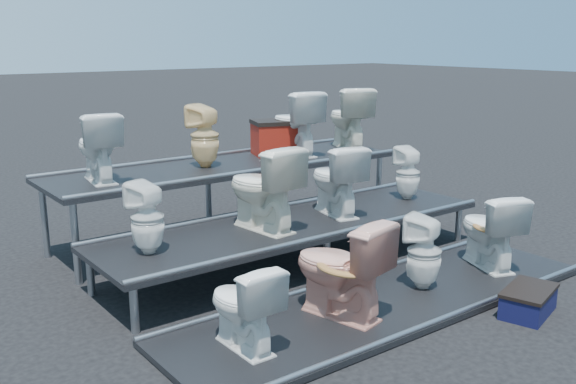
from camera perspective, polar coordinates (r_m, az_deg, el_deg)
ground at (r=6.66m, az=0.75°, el=-6.48°), size 80.00×80.00×0.00m
tier_front at (r=5.74m, az=8.80°, el=-9.67°), size 4.20×1.20×0.06m
tier_mid at (r=6.58m, az=0.75°, el=-4.60°), size 4.20×1.20×0.46m
tier_back at (r=7.56m, az=-5.27°, el=-0.69°), size 4.20×1.20×0.86m
toilet_0 at (r=4.72m, az=-4.02°, el=-10.03°), size 0.37×0.65×0.66m
toilet_1 at (r=5.22m, az=4.66°, el=-6.72°), size 0.63×0.90×0.83m
toilet_2 at (r=5.93m, az=12.00°, el=-5.23°), size 0.40×0.40×0.68m
toilet_3 at (r=6.63m, az=17.45°, el=-3.21°), size 0.66×0.84×0.76m
toilet_4 at (r=5.62m, az=-12.40°, el=-2.27°), size 0.36×0.37×0.63m
toilet_5 at (r=6.17m, az=-2.28°, el=0.39°), size 0.54×0.86×0.83m
toilet_6 at (r=6.74m, az=4.26°, el=1.13°), size 0.57×0.81×0.75m
toilet_7 at (r=7.51m, az=10.61°, el=1.67°), size 0.33×0.33×0.61m
toilet_8 at (r=6.74m, az=-16.57°, el=3.88°), size 0.49×0.74×0.71m
toilet_9 at (r=7.25m, az=-7.43°, el=4.97°), size 0.39×0.40×0.71m
toilet_10 at (r=7.95m, az=0.62°, el=6.15°), size 0.53×0.83×0.80m
toilet_11 at (r=8.51m, az=5.41°, el=6.60°), size 0.69×0.89×0.80m
red_crate at (r=8.01m, az=-1.14°, el=4.70°), size 0.64×0.57×0.38m
step_stool at (r=5.86m, az=20.57°, el=-9.20°), size 0.62×0.47×0.20m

